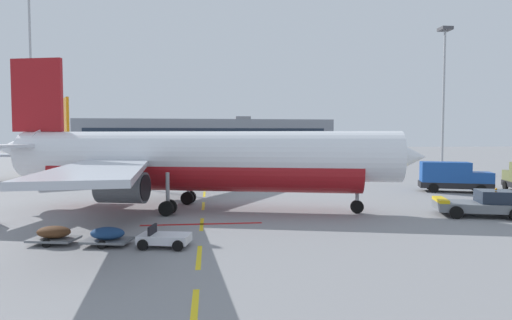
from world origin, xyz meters
TOP-DOWN VIEW (x-y plane):
  - ground at (40.00, 40.00)m, footprint 400.00×400.00m
  - apron_paint_markings at (18.00, 38.27)m, footprint 8.00×97.40m
  - airliner_foreground at (17.47, 27.63)m, footprint 34.47×33.62m
  - pushback_tug at (38.26, 22.48)m, footprint 6.57×4.51m
  - airliner_mid_left at (-4.29, 59.53)m, footprint 27.81×29.24m
  - ground_power_truck at (43.95, 35.39)m, footprint 7.39×4.75m
  - baggage_train at (13.18, 17.10)m, footprint 8.71×3.28m
  - apron_light_mast_near at (-10.05, 65.79)m, footprint 1.80×1.80m
  - apron_light_mast_far at (55.65, 57.07)m, footprint 1.80×1.80m
  - terminal_satellite at (17.71, 160.97)m, footprint 96.01×26.37m

SIDE VIEW (x-z plane):
  - ground at x=40.00m, z-range 0.00..0.00m
  - apron_paint_markings at x=18.00m, z-range 0.00..0.01m
  - baggage_train at x=13.18m, z-range -0.05..1.09m
  - pushback_tug at x=38.26m, z-range -0.14..1.94m
  - ground_power_truck at x=43.95m, z-range 0.08..3.22m
  - airliner_mid_left at x=-4.29m, z-range -1.88..8.78m
  - airliner_foreground at x=17.47m, z-range -2.15..10.05m
  - terminal_satellite at x=17.71m, z-range -0.79..13.40m
  - apron_light_mast_far at x=55.65m, z-range 2.95..26.04m
  - apron_light_mast_near at x=-10.05m, z-range 3.22..32.42m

